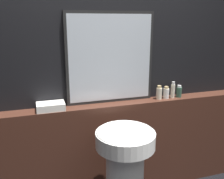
# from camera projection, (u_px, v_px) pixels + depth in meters

# --- Properties ---
(wall_back) EXTENTS (8.00, 0.06, 2.50)m
(wall_back) POSITION_uv_depth(u_px,v_px,m) (115.00, 69.00, 2.35)
(wall_back) COLOR black
(wall_back) RESTS_ON ground_plane
(vanity_counter) EXTENTS (2.91, 0.17, 0.95)m
(vanity_counter) POSITION_uv_depth(u_px,v_px,m) (119.00, 149.00, 2.46)
(vanity_counter) COLOR #422319
(vanity_counter) RESTS_ON ground_plane
(pedestal_sink) EXTENTS (0.47, 0.47, 0.87)m
(pedestal_sink) POSITION_uv_depth(u_px,v_px,m) (125.00, 172.00, 2.03)
(pedestal_sink) COLOR white
(pedestal_sink) RESTS_ON ground_plane
(mirror) EXTENTS (0.82, 0.03, 0.83)m
(mirror) POSITION_uv_depth(u_px,v_px,m) (111.00, 58.00, 2.26)
(mirror) COLOR black
(mirror) RESTS_ON vanity_counter
(towel_stack) EXTENTS (0.24, 0.15, 0.06)m
(towel_stack) POSITION_uv_depth(u_px,v_px,m) (51.00, 106.00, 2.14)
(towel_stack) COLOR silver
(towel_stack) RESTS_ON vanity_counter
(shampoo_bottle) EXTENTS (0.05, 0.05, 0.14)m
(shampoo_bottle) POSITION_uv_depth(u_px,v_px,m) (159.00, 93.00, 2.43)
(shampoo_bottle) COLOR beige
(shampoo_bottle) RESTS_ON vanity_counter
(conditioner_bottle) EXTENTS (0.06, 0.06, 0.12)m
(conditioner_bottle) POSITION_uv_depth(u_px,v_px,m) (166.00, 93.00, 2.46)
(conditioner_bottle) COLOR white
(conditioner_bottle) RESTS_ON vanity_counter
(lotion_bottle) EXTENTS (0.04, 0.04, 0.16)m
(lotion_bottle) POSITION_uv_depth(u_px,v_px,m) (173.00, 90.00, 2.47)
(lotion_bottle) COLOR beige
(lotion_bottle) RESTS_ON vanity_counter
(body_wash_bottle) EXTENTS (0.05, 0.05, 0.12)m
(body_wash_bottle) POSITION_uv_depth(u_px,v_px,m) (179.00, 92.00, 2.50)
(body_wash_bottle) COLOR #2D4C3D
(body_wash_bottle) RESTS_ON vanity_counter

